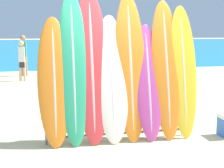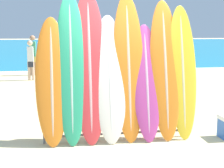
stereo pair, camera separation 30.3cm
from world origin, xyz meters
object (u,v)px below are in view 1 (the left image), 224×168
at_px(surfboard_rack, 121,114).
at_px(surfboard_slot_1, 73,68).
at_px(person_mid_beach, 23,54).
at_px(person_near_water, 22,59).
at_px(surfboard_slot_5, 148,82).
at_px(surfboard_slot_0, 54,82).
at_px(surfboard_slot_3, 112,79).
at_px(surfboard_slot_4, 131,67).
at_px(surfboard_slot_6, 166,69).
at_px(surfboard_slot_2, 92,67).
at_px(person_far_left, 136,73).
at_px(surfboard_slot_7, 183,72).

height_order(surfboard_rack, surfboard_slot_1, surfboard_slot_1).
xyz_separation_m(surfboard_slot_1, person_mid_beach, (-1.47, 8.73, -0.34)).
bearing_deg(person_near_water, surfboard_slot_5, 113.35).
relative_size(surfboard_slot_0, surfboard_slot_3, 0.98).
bearing_deg(surfboard_slot_4, person_mid_beach, 105.82).
height_order(surfboard_slot_6, person_near_water, surfboard_slot_6).
bearing_deg(person_mid_beach, surfboard_slot_1, 105.53).
height_order(surfboard_slot_2, surfboard_slot_3, surfboard_slot_2).
bearing_deg(surfboard_slot_0, surfboard_rack, -0.93).
xyz_separation_m(surfboard_slot_1, person_near_water, (-1.43, 7.29, -0.44)).
bearing_deg(surfboard_slot_3, surfboard_slot_0, -179.41).
xyz_separation_m(surfboard_rack, person_mid_beach, (-2.29, 8.80, 0.49)).
relative_size(surfboard_slot_5, person_far_left, 1.18).
bearing_deg(person_mid_beach, surfboard_slot_6, 115.74).
bearing_deg(surfboard_slot_1, surfboard_slot_0, -171.66).
bearing_deg(surfboard_slot_0, surfboard_slot_1, 8.34).
relative_size(surfboard_slot_0, surfboard_slot_4, 0.84).
bearing_deg(surfboard_slot_0, surfboard_slot_3, 0.59).
height_order(surfboard_slot_0, surfboard_slot_1, surfboard_slot_1).
distance_m(surfboard_slot_5, person_near_water, 7.85).
distance_m(surfboard_rack, surfboard_slot_5, 0.75).
bearing_deg(person_near_water, surfboard_slot_3, 108.74).
distance_m(surfboard_slot_0, person_mid_beach, 8.86).
bearing_deg(person_far_left, person_mid_beach, 78.66).
height_order(surfboard_slot_4, person_far_left, surfboard_slot_4).
relative_size(surfboard_slot_3, surfboard_slot_6, 0.89).
bearing_deg(person_mid_beach, surfboard_slot_4, 111.83).
xyz_separation_m(surfboard_slot_4, surfboard_slot_5, (0.32, -0.06, -0.27)).
relative_size(surfboard_slot_2, person_mid_beach, 1.50).
bearing_deg(surfboard_slot_3, surfboard_slot_1, 176.73).
bearing_deg(surfboard_slot_7, surfboard_slot_5, -177.48).
bearing_deg(surfboard_slot_2, surfboard_slot_1, -177.53).
bearing_deg(surfboard_slot_4, surfboard_slot_1, -179.78).
height_order(surfboard_slot_3, person_near_water, surfboard_slot_3).
distance_m(surfboard_slot_2, surfboard_slot_5, 1.05).
distance_m(surfboard_slot_2, surfboard_slot_3, 0.40).
bearing_deg(surfboard_slot_1, surfboard_slot_3, -3.27).
height_order(surfboard_slot_6, surfboard_slot_7, surfboard_slot_6).
xyz_separation_m(surfboard_slot_1, surfboard_slot_6, (1.67, -0.01, -0.05)).
distance_m(surfboard_slot_0, person_near_water, 7.43).
distance_m(surfboard_rack, surfboard_slot_6, 1.15).
relative_size(surfboard_slot_2, surfboard_slot_7, 1.10).
bearing_deg(surfboard_slot_6, person_near_water, 113.00).
xyz_separation_m(surfboard_rack, person_near_water, (-2.25, 7.36, 0.39)).
relative_size(surfboard_slot_0, surfboard_slot_6, 0.87).
height_order(surfboard_slot_0, surfboard_slot_7, surfboard_slot_7).
distance_m(surfboard_slot_7, person_far_left, 1.84).
bearing_deg(surfboard_slot_1, person_far_left, 47.26).
distance_m(surfboard_rack, surfboard_slot_4, 0.85).
xyz_separation_m(surfboard_slot_7, person_mid_beach, (-3.46, 8.76, -0.24)).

